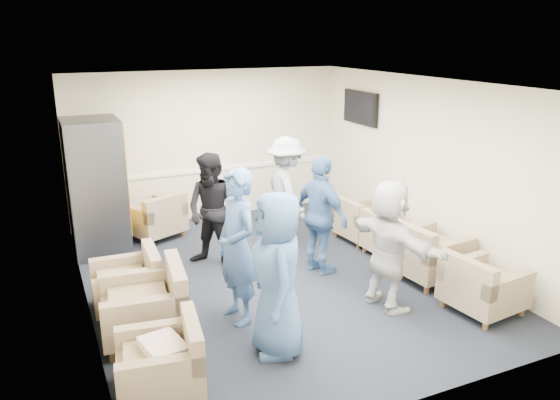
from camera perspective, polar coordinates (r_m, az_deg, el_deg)
name	(u,v)px	position (r m, az deg, el deg)	size (l,w,h in m)	color
floor	(276,278)	(7.78, -0.44, -8.13)	(6.00, 6.00, 0.00)	black
ceiling	(275,83)	(7.07, -0.49, 12.10)	(6.00, 6.00, 0.00)	silver
back_wall	(209,146)	(10.05, -7.44, 5.66)	(5.00, 0.02, 2.70)	beige
front_wall	(416,271)	(4.87, 14.07, -7.20)	(5.00, 0.02, 2.70)	beige
left_wall	(79,210)	(6.74, -20.30, -0.95)	(0.02, 6.00, 2.70)	beige
right_wall	(426,168)	(8.59, 14.99, 3.28)	(0.02, 6.00, 2.70)	beige
chair_rail	(210,170)	(10.13, -7.31, 3.15)	(4.98, 0.04, 0.06)	white
tv	(360,108)	(9.87, 8.39, 9.52)	(0.10, 1.00, 0.58)	black
armchair_left_near	(165,364)	(5.50, -11.93, -16.41)	(0.88, 0.88, 0.62)	#8A7559
armchair_left_mid	(150,308)	(6.40, -13.47, -10.90)	(1.00, 1.00, 0.72)	#8A7559
armchair_left_far	(131,285)	(7.10, -15.32, -8.53)	(0.83, 0.83, 0.64)	#8A7559
armchair_right_near	(481,288)	(7.19, 20.22, -8.63)	(0.90, 0.90, 0.65)	#8A7559
armchair_right_midnear	(425,255)	(7.89, 14.94, -5.55)	(0.98, 0.98, 0.71)	#8A7559
armchair_right_midfar	(391,238)	(8.56, 11.48, -3.88)	(0.79, 0.79, 0.61)	#8A7559
armchair_right_far	(360,222)	(9.15, 8.36, -2.29)	(0.84, 0.84, 0.62)	#8A7559
armchair_corner	(156,219)	(9.37, -12.83, -1.95)	(1.09, 1.09, 0.66)	#8A7559
vending_machine	(96,186)	(8.88, -18.64, 1.35)	(0.84, 0.99, 2.09)	#4E4F56
backpack	(176,308)	(6.55, -10.82, -11.04)	(0.31, 0.24, 0.50)	black
pillow	(163,348)	(5.41, -12.11, -14.89)	(0.46, 0.34, 0.13)	silver
person_front_left	(278,275)	(5.73, -0.25, -7.81)	(0.88, 0.57, 1.80)	#3F6499
person_mid_left	(237,247)	(6.38, -4.50, -4.90)	(0.68, 0.45, 1.86)	#3F6499
person_back_left	(213,211)	(7.93, -7.02, -1.17)	(0.82, 0.64, 1.70)	black
person_back_right	(287,191)	(8.76, 0.71, 0.94)	(1.14, 0.65, 1.76)	silver
person_mid_right	(321,216)	(7.68, 4.29, -1.68)	(1.00, 0.41, 1.70)	#3F6499
person_front_right	(389,245)	(6.82, 11.33, -4.62)	(1.54, 0.49, 1.66)	silver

